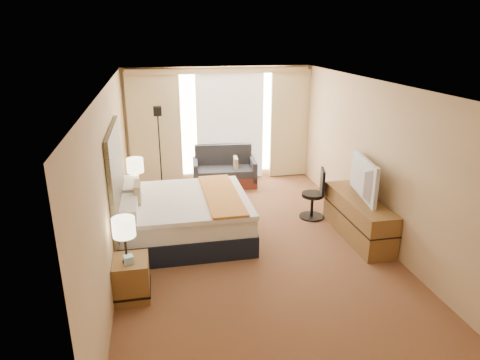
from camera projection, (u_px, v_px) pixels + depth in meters
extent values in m
cube|color=#4F1A16|center=(253.00, 246.00, 7.01)|extent=(4.20, 7.00, 0.02)
cube|color=white|center=(254.00, 85.00, 6.15)|extent=(4.20, 7.00, 0.02)
cube|color=#D8B483|center=(219.00, 125.00, 9.82)|extent=(4.20, 0.02, 2.60)
cube|color=#D8B483|center=(355.00, 307.00, 3.34)|extent=(4.20, 0.02, 2.60)
cube|color=#D8B483|center=(112.00, 180.00, 6.19)|extent=(0.02, 7.00, 2.60)
cube|color=#D8B483|center=(379.00, 163.00, 6.97)|extent=(0.02, 7.00, 2.60)
cube|color=black|center=(116.00, 177.00, 6.39)|extent=(0.06, 1.85, 1.50)
cube|color=olive|center=(132.00, 278.00, 5.60)|extent=(0.45, 0.52, 0.55)
cube|color=olive|center=(137.00, 206.00, 7.91)|extent=(0.45, 0.52, 0.55)
cube|color=olive|center=(358.00, 218.00, 7.23)|extent=(0.50, 1.80, 0.70)
cube|color=white|center=(230.00, 124.00, 9.83)|extent=(2.30, 0.02, 2.30)
cube|color=beige|center=(155.00, 130.00, 9.45)|extent=(1.15, 0.09, 2.50)
cube|color=beige|center=(289.00, 124.00, 10.02)|extent=(0.90, 0.09, 2.50)
cube|color=white|center=(230.00, 126.00, 9.81)|extent=(1.55, 0.04, 2.50)
cube|color=#D8B483|center=(219.00, 71.00, 9.27)|extent=(4.00, 0.16, 0.12)
cube|color=black|center=(185.00, 227.00, 7.27)|extent=(2.12, 1.92, 0.35)
cube|color=silver|center=(184.00, 210.00, 7.16)|extent=(2.07, 1.87, 0.30)
cube|color=silver|center=(189.00, 200.00, 7.11)|extent=(1.94, 1.94, 0.07)
cube|color=#B8772A|center=(221.00, 194.00, 7.20)|extent=(0.56, 1.94, 0.04)
cube|color=silver|center=(128.00, 208.00, 6.46)|extent=(0.28, 0.79, 0.18)
cube|color=silver|center=(130.00, 187.00, 7.32)|extent=(0.28, 0.79, 0.18)
cube|color=#C1B49F|center=(138.00, 194.00, 6.91)|extent=(0.10, 0.42, 0.36)
cube|color=#5C251A|center=(225.00, 180.00, 9.75)|extent=(1.47, 0.87, 0.25)
cube|color=#2E2E33|center=(225.00, 172.00, 9.63)|extent=(1.35, 0.71, 0.16)
cube|color=#2E2E33|center=(223.00, 156.00, 9.87)|extent=(1.31, 0.25, 0.55)
cube|color=#2E2E33|center=(195.00, 171.00, 9.60)|extent=(0.16, 0.76, 0.45)
cube|color=#2E2E33|center=(253.00, 169.00, 9.74)|extent=(0.16, 0.76, 0.45)
cube|color=#C1B49F|center=(236.00, 164.00, 9.60)|extent=(0.11, 0.36, 0.32)
cube|color=black|center=(162.00, 188.00, 9.56)|extent=(0.23, 0.23, 0.03)
cylinder|color=black|center=(160.00, 152.00, 9.28)|extent=(0.03, 0.03, 1.64)
cube|color=black|center=(157.00, 111.00, 8.98)|extent=(0.17, 0.17, 0.19)
cylinder|color=black|center=(311.00, 216.00, 8.10)|extent=(0.46, 0.46, 0.03)
cylinder|color=black|center=(312.00, 205.00, 8.02)|extent=(0.06, 0.06, 0.42)
cylinder|color=black|center=(313.00, 195.00, 7.95)|extent=(0.41, 0.41, 0.06)
cube|color=black|center=(323.00, 181.00, 7.85)|extent=(0.14, 0.37, 0.46)
cube|color=black|center=(127.00, 260.00, 5.47)|extent=(0.10, 0.10, 0.04)
cylinder|color=black|center=(126.00, 246.00, 5.40)|extent=(0.03, 0.03, 0.36)
cylinder|color=#FFEFBF|center=(124.00, 227.00, 5.31)|extent=(0.29, 0.29, 0.25)
cube|color=black|center=(137.00, 190.00, 7.84)|extent=(0.11, 0.11, 0.04)
cylinder|color=black|center=(136.00, 180.00, 7.78)|extent=(0.03, 0.03, 0.37)
cylinder|color=#FFEFBF|center=(135.00, 165.00, 7.69)|extent=(0.30, 0.30, 0.26)
cube|color=#96CBE8|center=(128.00, 259.00, 5.41)|extent=(0.14, 0.14, 0.10)
cube|color=black|center=(142.00, 187.00, 7.98)|extent=(0.20, 0.17, 0.07)
imported|color=black|center=(357.00, 178.00, 7.07)|extent=(0.33, 1.19, 0.68)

